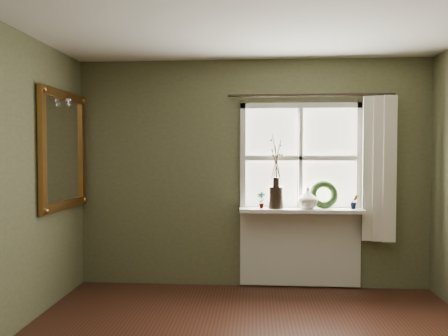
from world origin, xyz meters
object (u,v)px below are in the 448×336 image
object	(u,v)px
dark_jug	(276,197)
gilt_mirror	(64,150)
cream_vase	(308,198)
wreath	(324,198)

from	to	relation	value
dark_jug	gilt_mirror	distance (m)	2.34
cream_vase	dark_jug	bearing A→B (deg)	180.00
dark_jug	wreath	xyz separation A→B (m)	(0.53, 0.04, -0.00)
gilt_mirror	dark_jug	bearing A→B (deg)	10.88
dark_jug	gilt_mirror	xyz separation A→B (m)	(-2.24, -0.43, 0.53)
wreath	gilt_mirror	bearing A→B (deg)	-173.61
cream_vase	wreath	distance (m)	0.19
wreath	gilt_mirror	xyz separation A→B (m)	(-2.77, -0.47, 0.53)
dark_jug	wreath	distance (m)	0.53
dark_jug	cream_vase	distance (m)	0.35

